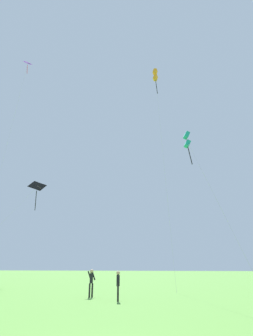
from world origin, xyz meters
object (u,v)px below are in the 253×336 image
(kite_teal_box, at_px, (187,141))
(person_in_red_shirt, at_px, (91,280))
(kite_black_large, at_px, (36,191))
(kite_purple_streamer, at_px, (25,74))
(kite_orange_box, at_px, (155,76))
(person_near_tree, at_px, (118,283))

(kite_teal_box, height_order, person_in_red_shirt, kite_teal_box)
(kite_teal_box, bearing_deg, kite_black_large, 163.56)
(kite_black_large, xyz_separation_m, person_in_red_shirt, (12.97, -10.20, -9.90))
(kite_purple_streamer, bearing_deg, kite_black_large, 57.81)
(kite_orange_box, bearing_deg, kite_teal_box, -56.17)
(kite_purple_streamer, bearing_deg, person_near_tree, -26.56)
(kite_black_large, bearing_deg, person_in_red_shirt, -38.17)
(kite_orange_box, bearing_deg, person_near_tree, -93.95)
(kite_black_large, height_order, person_in_red_shirt, kite_black_large)
(kite_purple_streamer, distance_m, kite_black_large, 16.79)
(person_in_red_shirt, bearing_deg, kite_purple_streamer, 154.40)
(kite_teal_box, distance_m, person_near_tree, 13.38)
(kite_purple_streamer, relative_size, kite_black_large, 2.43)
(kite_teal_box, bearing_deg, person_in_red_shirt, -145.97)
(person_in_red_shirt, bearing_deg, kite_teal_box, 34.03)
(kite_purple_streamer, xyz_separation_m, kite_black_large, (1.93, 3.06, -16.40))
(kite_orange_box, relative_size, person_near_tree, 16.04)
(kite_orange_box, bearing_deg, kite_purple_streamer, -172.33)
(kite_purple_streamer, distance_m, kite_teal_box, 26.39)
(kite_teal_box, height_order, person_near_tree, kite_teal_box)
(kite_purple_streamer, bearing_deg, kite_orange_box, 7.67)
(kite_black_large, height_order, person_near_tree, kite_black_large)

